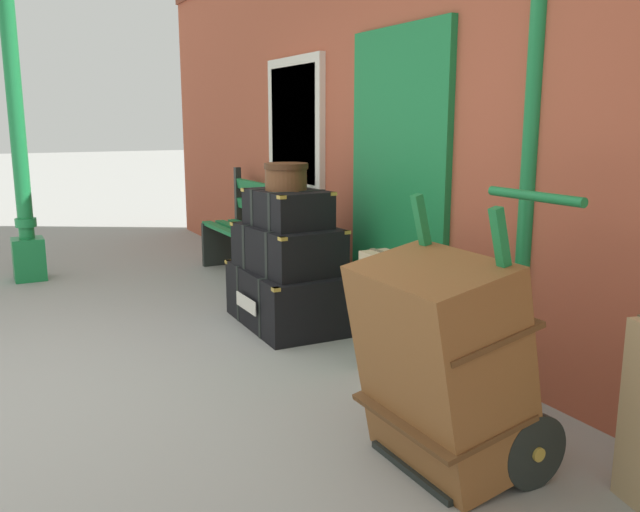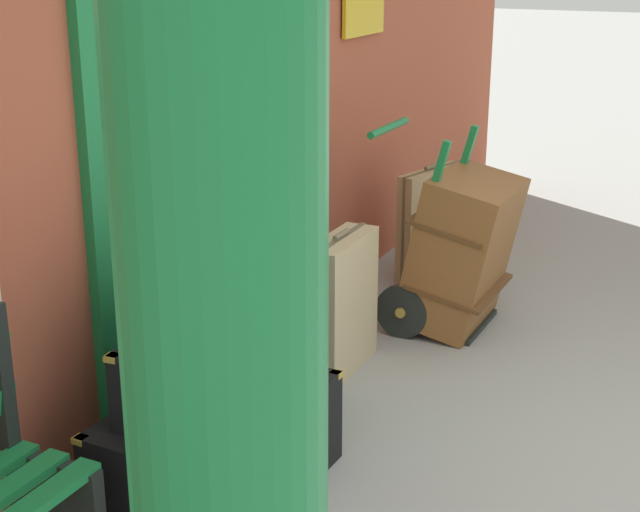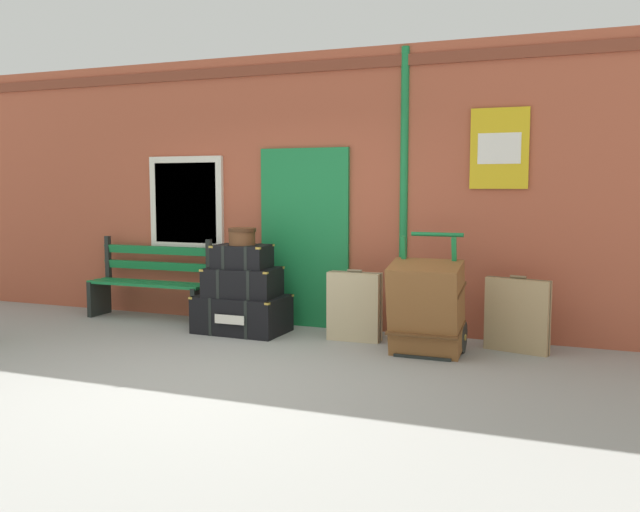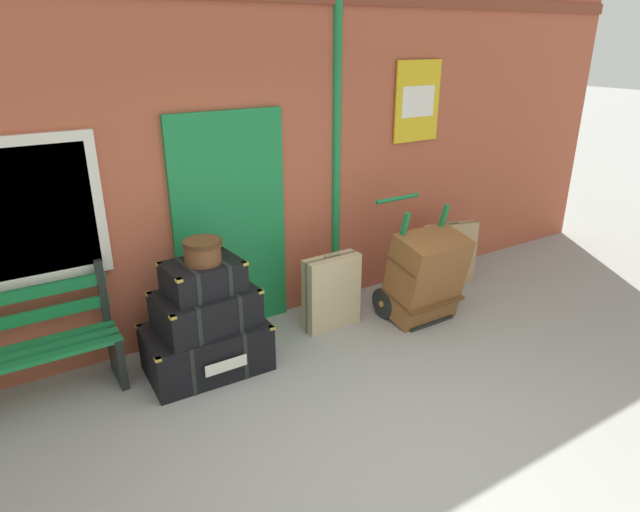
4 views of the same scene
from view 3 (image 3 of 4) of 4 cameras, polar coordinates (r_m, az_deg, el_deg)
ground_plane at (r=5.98m, az=-10.11°, el=-10.26°), size 60.00×60.00×0.00m
brick_facade at (r=8.08m, az=-0.71°, el=5.48°), size 10.40×0.35×3.20m
platform_bench at (r=8.75m, az=-14.08°, el=-2.24°), size 1.60×0.43×1.01m
steamer_trunk_base at (r=7.77m, az=-6.60°, el=-4.87°), size 1.03×0.69×0.43m
steamer_trunk_middle at (r=7.69m, az=-6.54°, el=-2.18°), size 0.85×0.61×0.33m
steamer_trunk_top at (r=7.66m, az=-6.58°, el=-0.03°), size 0.64×0.49×0.27m
round_hatbox at (r=7.62m, az=-6.60°, el=1.75°), size 0.31×0.31×0.19m
porters_trolley at (r=6.89m, az=9.23°, el=-5.78°), size 0.71×0.66×1.18m
large_brown_trunk at (r=6.68m, az=8.94°, el=-4.36°), size 0.70×0.60×0.95m
suitcase_caramel at (r=7.29m, az=2.93°, el=-4.28°), size 0.59×0.20×0.78m
suitcase_tan at (r=7.06m, az=16.29°, el=-4.83°), size 0.65×0.27×0.78m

